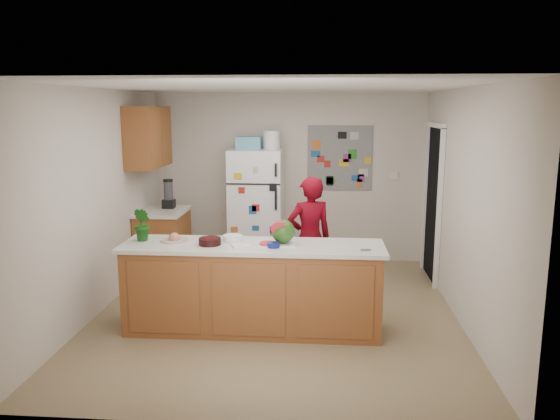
# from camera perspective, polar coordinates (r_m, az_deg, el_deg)

# --- Properties ---
(floor) EXTENTS (4.00, 4.50, 0.02)m
(floor) POSITION_cam_1_polar(r_m,az_deg,el_deg) (6.30, -0.39, -10.72)
(floor) COLOR brown
(floor) RESTS_ON ground
(wall_back) EXTENTS (4.00, 0.02, 2.50)m
(wall_back) POSITION_cam_1_polar(r_m,az_deg,el_deg) (8.19, 0.96, 3.40)
(wall_back) COLOR beige
(wall_back) RESTS_ON ground
(wall_left) EXTENTS (0.02, 4.50, 2.50)m
(wall_left) POSITION_cam_1_polar(r_m,az_deg,el_deg) (6.45, -18.50, 0.84)
(wall_left) COLOR beige
(wall_left) RESTS_ON ground
(wall_right) EXTENTS (0.02, 4.50, 2.50)m
(wall_right) POSITION_cam_1_polar(r_m,az_deg,el_deg) (6.12, 18.68, 0.33)
(wall_right) COLOR beige
(wall_right) RESTS_ON ground
(ceiling) EXTENTS (4.00, 4.50, 0.02)m
(ceiling) POSITION_cam_1_polar(r_m,az_deg,el_deg) (5.87, -0.42, 12.83)
(ceiling) COLOR white
(ceiling) RESTS_ON wall_back
(doorway) EXTENTS (0.03, 0.85, 2.04)m
(doorway) POSITION_cam_1_polar(r_m,az_deg,el_deg) (7.55, 15.77, 0.61)
(doorway) COLOR black
(doorway) RESTS_ON ground
(peninsula_base) EXTENTS (2.60, 0.62, 0.88)m
(peninsula_base) POSITION_cam_1_polar(r_m,az_deg,el_deg) (5.70, -2.86, -8.28)
(peninsula_base) COLOR brown
(peninsula_base) RESTS_ON floor
(peninsula_top) EXTENTS (2.68, 0.70, 0.04)m
(peninsula_top) POSITION_cam_1_polar(r_m,az_deg,el_deg) (5.57, -2.90, -3.80)
(peninsula_top) COLOR silver
(peninsula_top) RESTS_ON peninsula_base
(side_counter_base) EXTENTS (0.60, 0.80, 0.86)m
(side_counter_base) POSITION_cam_1_polar(r_m,az_deg,el_deg) (7.75, -12.09, -3.43)
(side_counter_base) COLOR brown
(side_counter_base) RESTS_ON floor
(side_counter_top) EXTENTS (0.64, 0.84, 0.04)m
(side_counter_top) POSITION_cam_1_polar(r_m,az_deg,el_deg) (7.65, -12.22, -0.16)
(side_counter_top) COLOR silver
(side_counter_top) RESTS_ON side_counter_base
(upper_cabinets) EXTENTS (0.35, 1.00, 0.80)m
(upper_cabinets) POSITION_cam_1_polar(r_m,az_deg,el_deg) (7.52, -13.60, 7.43)
(upper_cabinets) COLOR brown
(upper_cabinets) RESTS_ON wall_left
(refrigerator) EXTENTS (0.75, 0.70, 1.70)m
(refrigerator) POSITION_cam_1_polar(r_m,az_deg,el_deg) (7.92, -2.48, 0.21)
(refrigerator) COLOR silver
(refrigerator) RESTS_ON floor
(fridge_top_bin) EXTENTS (0.35, 0.28, 0.18)m
(fridge_top_bin) POSITION_cam_1_polar(r_m,az_deg,el_deg) (7.81, -3.27, 7.01)
(fridge_top_bin) COLOR #5999B2
(fridge_top_bin) RESTS_ON refrigerator
(photo_collage) EXTENTS (0.95, 0.01, 0.95)m
(photo_collage) POSITION_cam_1_polar(r_m,az_deg,el_deg) (8.12, 6.27, 5.41)
(photo_collage) COLOR slate
(photo_collage) RESTS_ON wall_back
(person) EXTENTS (0.64, 0.52, 1.50)m
(person) POSITION_cam_1_polar(r_m,az_deg,el_deg) (6.53, 3.10, -2.98)
(person) COLOR #630410
(person) RESTS_ON floor
(blender_appliance) EXTENTS (0.13, 0.13, 0.38)m
(blender_appliance) POSITION_cam_1_polar(r_m,az_deg,el_deg) (7.76, -11.58, 1.59)
(blender_appliance) COLOR black
(blender_appliance) RESTS_ON side_counter_top
(cutting_board) EXTENTS (0.39, 0.30, 0.01)m
(cutting_board) POSITION_cam_1_polar(r_m,az_deg,el_deg) (5.55, -0.32, -3.55)
(cutting_board) COLOR white
(cutting_board) RESTS_ON peninsula_top
(watermelon) EXTENTS (0.24, 0.24, 0.24)m
(watermelon) POSITION_cam_1_polar(r_m,az_deg,el_deg) (5.54, 0.31, -2.24)
(watermelon) COLOR #175711
(watermelon) RESTS_ON cutting_board
(watermelon_slice) EXTENTS (0.16, 0.16, 0.02)m
(watermelon_slice) POSITION_cam_1_polar(r_m,az_deg,el_deg) (5.51, -1.33, -3.49)
(watermelon_slice) COLOR red
(watermelon_slice) RESTS_ON cutting_board
(cherry_bowl) EXTENTS (0.26, 0.26, 0.07)m
(cherry_bowl) POSITION_cam_1_polar(r_m,az_deg,el_deg) (5.58, -7.34, -3.27)
(cherry_bowl) COLOR black
(cherry_bowl) RESTS_ON peninsula_top
(white_bowl) EXTENTS (0.26, 0.26, 0.06)m
(white_bowl) POSITION_cam_1_polar(r_m,az_deg,el_deg) (5.71, -4.96, -2.95)
(white_bowl) COLOR white
(white_bowl) RESTS_ON peninsula_top
(cobalt_bowl) EXTENTS (0.15, 0.15, 0.05)m
(cobalt_bowl) POSITION_cam_1_polar(r_m,az_deg,el_deg) (5.43, -0.68, -3.67)
(cobalt_bowl) COLOR navy
(cobalt_bowl) RESTS_ON peninsula_top
(plate) EXTENTS (0.35, 0.35, 0.02)m
(plate) POSITION_cam_1_polar(r_m,az_deg,el_deg) (5.79, -10.97, -3.13)
(plate) COLOR #BCAE92
(plate) RESTS_ON peninsula_top
(paper_towel) EXTENTS (0.22, 0.21, 0.02)m
(paper_towel) POSITION_cam_1_polar(r_m,az_deg,el_deg) (5.49, -4.14, -3.70)
(paper_towel) COLOR silver
(paper_towel) RESTS_ON peninsula_top
(keys) EXTENTS (0.11, 0.06, 0.01)m
(keys) POSITION_cam_1_polar(r_m,az_deg,el_deg) (5.38, 8.93, -4.16)
(keys) COLOR gray
(keys) RESTS_ON peninsula_top
(potted_plant) EXTENTS (0.25, 0.25, 0.35)m
(potted_plant) POSITION_cam_1_polar(r_m,az_deg,el_deg) (5.83, -14.15, -1.47)
(potted_plant) COLOR #104515
(potted_plant) RESTS_ON peninsula_top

